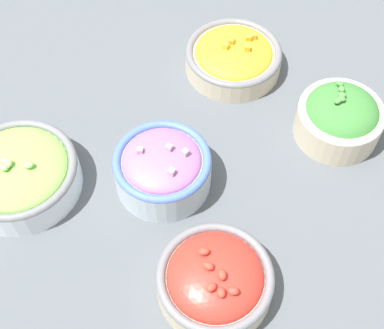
# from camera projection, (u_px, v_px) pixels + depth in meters

# --- Properties ---
(ground_plane) EXTENTS (3.00, 3.00, 0.00)m
(ground_plane) POSITION_uv_depth(u_px,v_px,m) (192.00, 176.00, 0.77)
(ground_plane) COLOR #4C5156
(bowl_broccoli) EXTENTS (0.13, 0.13, 0.08)m
(bowl_broccoli) POSITION_uv_depth(u_px,v_px,m) (340.00, 117.00, 0.78)
(bowl_broccoli) COLOR beige
(bowl_broccoli) RESTS_ON ground_plane
(bowl_red_onion) EXTENTS (0.13, 0.13, 0.08)m
(bowl_red_onion) POSITION_uv_depth(u_px,v_px,m) (162.00, 167.00, 0.73)
(bowl_red_onion) COLOR #B2C1CC
(bowl_red_onion) RESTS_ON ground_plane
(bowl_lettuce) EXTENTS (0.17, 0.17, 0.07)m
(bowl_lettuce) POSITION_uv_depth(u_px,v_px,m) (19.00, 173.00, 0.73)
(bowl_lettuce) COLOR silver
(bowl_lettuce) RESTS_ON ground_plane
(bowl_cherry_tomatoes) EXTENTS (0.14, 0.14, 0.07)m
(bowl_cherry_tomatoes) POSITION_uv_depth(u_px,v_px,m) (215.00, 279.00, 0.65)
(bowl_cherry_tomatoes) COLOR beige
(bowl_cherry_tomatoes) RESTS_ON ground_plane
(bowl_squash) EXTENTS (0.16, 0.16, 0.06)m
(bowl_squash) POSITION_uv_depth(u_px,v_px,m) (233.00, 56.00, 0.86)
(bowl_squash) COLOR beige
(bowl_squash) RESTS_ON ground_plane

